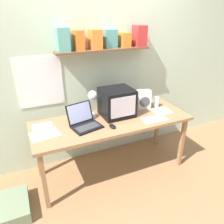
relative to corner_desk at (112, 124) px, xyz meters
The scene contains 14 objects.
ground_plane 0.68m from the corner_desk, ahead, with size 12.00×12.00×0.00m, color #946D47.
back_wall 0.80m from the corner_desk, 90.13° to the left, with size 5.60×0.24×2.60m.
corner_desk is the anchor object (origin of this frame).
crt_monitor 0.27m from the corner_desk, 41.64° to the left, with size 0.38×0.35×0.33m.
laptop 0.36m from the corner_desk, behind, with size 0.36×0.36×0.24m.
desk_lamp 0.38m from the corner_desk, 144.23° to the left, with size 0.14×0.19×0.35m.
juice_glass 0.71m from the corner_desk, ahead, with size 0.07×0.07×0.13m.
space_heater 0.55m from the corner_desk, 15.03° to the left, with size 0.19×0.14×0.24m.
computer_mouse 0.20m from the corner_desk, 112.55° to the right, with size 0.06×0.11×0.03m.
printed_handout 0.67m from the corner_desk, ahead, with size 0.23×0.21×0.00m.
open_notebook 0.50m from the corner_desk, 22.41° to the right, with size 0.30×0.17×0.00m.
loose_paper_near_laptop 0.79m from the corner_desk, 168.07° to the left, with size 0.22×0.18×0.00m.
loose_paper_near_monitor 0.78m from the corner_desk, behind, with size 0.31×0.24×0.00m.
floor_cushion 1.41m from the corner_desk, behind, with size 0.44×0.44×0.14m.
Camera 1 is at (-0.92, -2.07, 1.91)m, focal length 35.00 mm.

